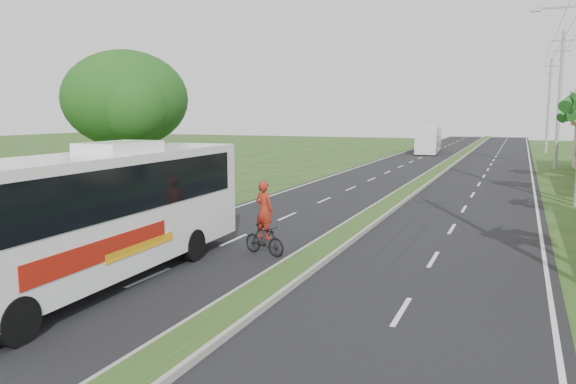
% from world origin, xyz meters
% --- Properties ---
extents(ground, '(180.00, 180.00, 0.00)m').
position_xyz_m(ground, '(0.00, 0.00, 0.00)').
color(ground, '#254519').
rests_on(ground, ground).
extents(road_asphalt, '(14.00, 160.00, 0.02)m').
position_xyz_m(road_asphalt, '(0.00, 20.00, 0.01)').
color(road_asphalt, black).
rests_on(road_asphalt, ground).
extents(median_strip, '(1.20, 160.00, 0.18)m').
position_xyz_m(median_strip, '(0.00, 20.00, 0.10)').
color(median_strip, gray).
rests_on(median_strip, ground).
extents(lane_edge_left, '(0.12, 160.00, 0.01)m').
position_xyz_m(lane_edge_left, '(-6.70, 20.00, 0.00)').
color(lane_edge_left, silver).
rests_on(lane_edge_left, ground).
extents(lane_edge_right, '(0.12, 160.00, 0.01)m').
position_xyz_m(lane_edge_right, '(6.70, 20.00, 0.00)').
color(lane_edge_right, silver).
rests_on(lane_edge_right, ground).
extents(shade_tree, '(6.30, 6.00, 7.54)m').
position_xyz_m(shade_tree, '(-12.11, 10.02, 5.03)').
color(shade_tree, '#473321').
rests_on(shade_tree, ground).
extents(utility_pole_c, '(1.60, 0.28, 11.00)m').
position_xyz_m(utility_pole_c, '(8.50, 38.00, 5.67)').
color(utility_pole_c, gray).
rests_on(utility_pole_c, ground).
extents(utility_pole_d, '(1.60, 0.28, 10.50)m').
position_xyz_m(utility_pole_d, '(8.50, 58.00, 5.42)').
color(utility_pole_d, gray).
rests_on(utility_pole_d, ground).
extents(coach_bus_main, '(2.78, 11.67, 3.75)m').
position_xyz_m(coach_bus_main, '(-4.31, -1.05, 2.06)').
color(coach_bus_main, white).
rests_on(coach_bus_main, ground).
extents(coach_bus_far, '(3.03, 10.38, 2.98)m').
position_xyz_m(coach_bus_far, '(-3.87, 52.81, 1.69)').
color(coach_bus_far, silver).
rests_on(coach_bus_far, ground).
extents(motorcyclist, '(1.70, 0.94, 2.40)m').
position_xyz_m(motorcyclist, '(-1.60, 3.52, 0.91)').
color(motorcyclist, black).
rests_on(motorcyclist, ground).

